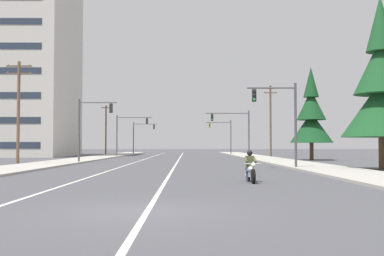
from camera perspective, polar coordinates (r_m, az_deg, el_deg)
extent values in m
plane|color=#47474C|center=(11.95, -6.84, -10.27)|extent=(400.00, 400.00, 0.00)
cube|color=beige|center=(56.79, -1.61, -3.87)|extent=(0.16, 100.00, 0.01)
cube|color=beige|center=(57.02, -5.82, -3.86)|extent=(0.16, 100.00, 0.01)
cube|color=#ADA89E|center=(52.65, 9.90, -3.90)|extent=(4.40, 110.00, 0.14)
cube|color=#ADA89E|center=(53.18, -13.77, -3.86)|extent=(4.40, 110.00, 0.14)
cylinder|color=black|center=(20.44, 7.64, -5.99)|extent=(0.13, 0.64, 0.64)
cylinder|color=black|center=(21.97, 7.00, -5.72)|extent=(0.13, 0.64, 0.64)
cylinder|color=silver|center=(20.52, 7.59, -5.09)|extent=(0.07, 0.33, 0.68)
sphere|color=white|center=(20.36, 7.65, -4.59)|extent=(0.20, 0.20, 0.20)
cylinder|color=silver|center=(20.56, 7.57, -4.43)|extent=(0.70, 0.05, 0.04)
ellipsoid|color=#B7BABF|center=(21.07, 7.36, -5.11)|extent=(0.33, 0.56, 0.28)
cube|color=silver|center=(21.20, 7.31, -5.72)|extent=(0.25, 0.44, 0.24)
cube|color=black|center=(21.51, 7.18, -5.21)|extent=(0.29, 0.52, 0.12)
cube|color=#B7BABF|center=(21.90, 7.02, -4.95)|extent=(0.20, 0.36, 0.08)
cylinder|color=silver|center=(21.58, 6.78, -5.84)|extent=(0.09, 0.55, 0.08)
cube|color=#4C512D|center=(21.45, 7.19, -4.20)|extent=(0.36, 0.24, 0.56)
sphere|color=black|center=(21.42, 7.19, -3.11)|extent=(0.26, 0.26, 0.26)
cylinder|color=navy|center=(21.35, 7.62, -5.23)|extent=(0.15, 0.44, 0.30)
cylinder|color=navy|center=(21.19, 7.76, -6.07)|extent=(0.11, 0.16, 0.35)
cylinder|color=#4C512D|center=(21.22, 7.83, -3.95)|extent=(0.11, 0.52, 0.27)
cylinder|color=navy|center=(21.31, 6.88, -5.24)|extent=(0.15, 0.44, 0.30)
cylinder|color=navy|center=(21.15, 6.90, -6.08)|extent=(0.11, 0.16, 0.35)
cylinder|color=#4C512D|center=(21.16, 6.76, -3.96)|extent=(0.11, 0.52, 0.27)
cylinder|color=#47474C|center=(33.87, 12.77, 0.27)|extent=(0.18, 0.18, 6.20)
cylinder|color=#47474C|center=(33.77, 9.81, 4.94)|extent=(3.51, 0.18, 0.11)
cube|color=black|center=(33.53, 7.74, 4.03)|extent=(0.30, 0.25, 0.90)
sphere|color=black|center=(33.41, 7.77, 4.57)|extent=(0.18, 0.18, 0.18)
sphere|color=black|center=(33.38, 7.78, 4.06)|extent=(0.18, 0.18, 0.18)
sphere|color=green|center=(33.35, 7.78, 3.55)|extent=(0.18, 0.18, 0.18)
cylinder|color=#47474C|center=(45.64, -13.87, -0.34)|extent=(0.18, 0.18, 6.20)
cylinder|color=#47474C|center=(45.44, -11.62, 3.12)|extent=(3.61, 0.15, 0.11)
cube|color=black|center=(45.19, -10.04, 2.44)|extent=(0.30, 0.24, 0.90)
sphere|color=black|center=(45.36, -10.01, 2.81)|extent=(0.18, 0.18, 0.18)
sphere|color=black|center=(45.34, -10.01, 2.43)|extent=(0.18, 0.18, 0.18)
sphere|color=green|center=(45.32, -10.02, 2.05)|extent=(0.18, 0.18, 0.18)
cylinder|color=#47474C|center=(59.69, 7.09, -0.80)|extent=(0.18, 0.18, 6.20)
cylinder|color=#47474C|center=(59.45, 4.40, 1.84)|extent=(5.62, 0.22, 0.11)
cube|color=black|center=(59.24, 2.51, 1.32)|extent=(0.30, 0.25, 0.90)
sphere|color=black|center=(59.10, 2.52, 1.62)|extent=(0.18, 0.18, 0.18)
sphere|color=black|center=(59.08, 2.52, 1.33)|extent=(0.18, 0.18, 0.18)
sphere|color=green|center=(59.06, 2.52, 1.04)|extent=(0.18, 0.18, 0.18)
cylinder|color=#47474C|center=(68.96, -9.33, -0.98)|extent=(0.18, 0.18, 6.20)
cylinder|color=#47474C|center=(68.58, -7.16, 1.32)|extent=(5.29, 0.40, 0.11)
cube|color=black|center=(68.26, -5.63, 0.87)|extent=(0.31, 0.26, 0.90)
sphere|color=black|center=(68.43, -5.61, 1.11)|extent=(0.18, 0.18, 0.18)
sphere|color=black|center=(68.41, -5.61, 0.86)|extent=(0.18, 0.18, 0.18)
sphere|color=green|center=(68.40, -5.61, 0.61)|extent=(0.18, 0.18, 0.18)
cylinder|color=#47474C|center=(82.91, 4.86, -1.19)|extent=(0.18, 0.18, 6.20)
cylinder|color=#47474C|center=(82.88, 3.29, 0.70)|extent=(4.52, 0.25, 0.11)
cube|color=#B79319|center=(82.82, 2.20, 0.32)|extent=(0.31, 0.25, 0.90)
sphere|color=black|center=(82.67, 2.20, 0.54)|extent=(0.18, 0.18, 0.18)
sphere|color=black|center=(82.66, 2.20, 0.33)|extent=(0.18, 0.18, 0.18)
sphere|color=green|center=(82.65, 2.20, 0.12)|extent=(0.18, 0.18, 0.18)
cylinder|color=#47474C|center=(89.51, -7.30, -1.26)|extent=(0.18, 0.18, 6.20)
cylinder|color=#47474C|center=(89.40, -5.80, 0.50)|extent=(4.70, 0.20, 0.11)
cube|color=black|center=(89.27, -4.74, 0.15)|extent=(0.30, 0.25, 0.90)
sphere|color=black|center=(89.44, -4.74, 0.34)|extent=(0.18, 0.18, 0.18)
sphere|color=black|center=(89.43, -4.74, 0.14)|extent=(0.18, 0.18, 0.18)
sphere|color=green|center=(89.42, -4.74, -0.05)|extent=(0.18, 0.18, 0.18)
cylinder|color=brown|center=(42.29, -20.80, 1.76)|extent=(0.26, 0.26, 8.96)
cube|color=brown|center=(42.76, -20.72, 7.22)|extent=(2.19, 0.12, 0.12)
cylinder|color=slate|center=(43.10, -21.88, 7.30)|extent=(0.08, 0.08, 0.12)
cylinder|color=slate|center=(42.47, -19.55, 7.41)|extent=(0.08, 0.08, 0.12)
cube|color=brown|center=(42.66, -20.74, 6.36)|extent=(2.30, 0.12, 0.12)
cylinder|color=slate|center=(43.01, -21.95, 6.44)|extent=(0.08, 0.08, 0.12)
cylinder|color=slate|center=(42.35, -19.50, 6.54)|extent=(0.08, 0.08, 0.12)
cylinder|color=brown|center=(66.79, 9.75, 0.84)|extent=(0.26, 0.26, 10.32)
cube|color=brown|center=(67.21, 9.73, 4.89)|extent=(2.07, 0.12, 0.12)
cylinder|color=slate|center=(67.07, 8.99, 4.99)|extent=(0.08, 0.08, 0.12)
cylinder|color=slate|center=(67.38, 10.45, 4.96)|extent=(0.08, 0.08, 0.12)
cube|color=brown|center=(67.13, 9.73, 4.34)|extent=(1.91, 0.12, 0.12)
cylinder|color=slate|center=(67.01, 9.05, 4.44)|extent=(0.08, 0.08, 0.12)
cylinder|color=slate|center=(67.29, 10.40, 4.42)|extent=(0.08, 0.08, 0.12)
cylinder|color=brown|center=(85.63, -10.67, -0.25)|extent=(0.26, 0.26, 9.04)
cube|color=brown|center=(85.86, -10.65, 2.50)|extent=(1.83, 0.12, 0.12)
cylinder|color=slate|center=(86.01, -11.15, 2.57)|extent=(0.08, 0.08, 0.12)
cylinder|color=slate|center=(85.74, -10.14, 2.57)|extent=(0.08, 0.08, 0.12)
cylinder|color=#4C3828|center=(34.30, 22.62, -2.93)|extent=(0.50, 0.50, 2.27)
cone|color=#194C23|center=(34.39, 22.55, 2.27)|extent=(5.54, 5.54, 3.97)
cone|color=#194C23|center=(34.74, 22.47, 7.17)|extent=(3.77, 3.77, 3.97)
cone|color=#194C23|center=(35.34, 22.40, 11.94)|extent=(1.99, 1.99, 3.97)
cylinder|color=#4C3828|center=(54.23, 14.67, -2.83)|extent=(0.44, 0.44, 2.00)
cone|color=#14421E|center=(54.27, 14.64, 0.07)|extent=(4.88, 4.88, 3.50)
cone|color=#14421E|center=(54.43, 14.61, 2.83)|extent=(3.32, 3.32, 3.50)
cone|color=#14421E|center=(54.72, 14.58, 5.56)|extent=(1.76, 1.76, 3.50)
cube|color=beige|center=(78.14, -22.65, 8.08)|extent=(21.43, 17.07, 30.75)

